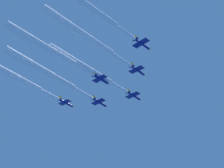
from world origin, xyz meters
TOP-DOWN VIEW (x-y plane):
  - jet_lead at (-10.14, 15.63)m, footprint 33.87×48.70m
  - jet_port_inner at (-7.15, 33.72)m, footprint 36.73×50.65m
  - jet_starboard_inner at (-29.34, 17.95)m, footprint 36.52×50.56m
  - jet_port_mid at (-22.59, 33.20)m, footprint 33.72×48.21m
  - jet_starboard_mid at (-0.86, 49.40)m, footprint 34.66×49.05m
  - jet_port_outer at (-44.98, 17.31)m, footprint 33.76×47.88m

SIDE VIEW (x-z plane):
  - jet_port_mid at x=-22.59m, z-range 166.66..170.80m
  - jet_port_inner at x=-7.15m, z-range 166.97..171.09m
  - jet_starboard_mid at x=-0.86m, z-range 168.77..173.03m
  - jet_lead at x=-10.14m, z-range 168.97..173.12m
  - jet_port_outer at x=-44.98m, z-range 169.16..173.29m
  - jet_starboard_inner at x=-29.34m, z-range 169.91..174.14m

